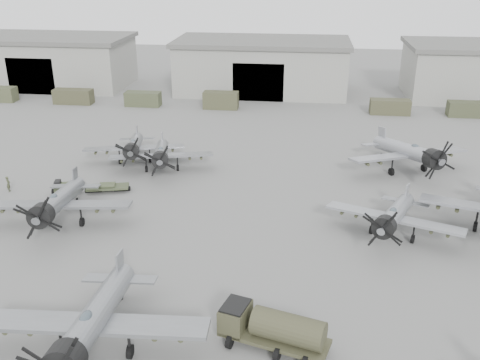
# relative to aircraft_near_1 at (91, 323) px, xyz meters

# --- Properties ---
(ground) EXTENTS (220.00, 220.00, 0.00)m
(ground) POSITION_rel_aircraft_near_1_xyz_m (3.94, 5.01, -2.43)
(ground) COLOR slate
(ground) RESTS_ON ground
(hangar_left) EXTENTS (29.00, 14.80, 8.70)m
(hangar_left) POSITION_rel_aircraft_near_1_xyz_m (-34.06, 66.98, 1.94)
(hangar_left) COLOR gray
(hangar_left) RESTS_ON ground
(hangar_center) EXTENTS (29.00, 14.80, 8.70)m
(hangar_center) POSITION_rel_aircraft_near_1_xyz_m (3.94, 66.98, 1.94)
(hangar_center) COLOR gray
(hangar_center) RESTS_ON ground
(support_truck_0) EXTENTS (5.00, 2.20, 2.29)m
(support_truck_0) POSITION_rel_aircraft_near_1_xyz_m (-36.88, 55.01, -1.29)
(support_truck_0) COLOR #43472E
(support_truck_0) RESTS_ON ground
(support_truck_1) EXTENTS (6.05, 2.20, 2.27)m
(support_truck_1) POSITION_rel_aircraft_near_1_xyz_m (-24.69, 55.01, -1.30)
(support_truck_1) COLOR #3E3E28
(support_truck_1) RESTS_ON ground
(support_truck_2) EXTENTS (5.42, 2.20, 2.19)m
(support_truck_2) POSITION_rel_aircraft_near_1_xyz_m (-13.43, 55.01, -1.34)
(support_truck_2) COLOR #3E432C
(support_truck_2) RESTS_ON ground
(support_truck_3) EXTENTS (5.28, 2.20, 2.56)m
(support_truck_3) POSITION_rel_aircraft_near_1_xyz_m (-1.25, 55.01, -1.15)
(support_truck_3) COLOR #40412A
(support_truck_3) RESTS_ON ground
(support_truck_5) EXTENTS (5.76, 2.20, 2.15)m
(support_truck_5) POSITION_rel_aircraft_near_1_xyz_m (23.88, 55.01, -1.36)
(support_truck_5) COLOR #3F4029
(support_truck_5) RESTS_ON ground
(support_truck_6) EXTENTS (5.39, 2.20, 2.16)m
(support_truck_6) POSITION_rel_aircraft_near_1_xyz_m (34.73, 55.01, -1.35)
(support_truck_6) COLOR #3B4029
(support_truck_6) RESTS_ON ground
(aircraft_near_1) EXTENTS (13.38, 12.04, 5.35)m
(aircraft_near_1) POSITION_rel_aircraft_near_1_xyz_m (0.00, 0.00, 0.00)
(aircraft_near_1) COLOR gray
(aircraft_near_1) RESTS_ON ground
(aircraft_mid_1) EXTENTS (12.47, 11.22, 4.96)m
(aircraft_mid_1) POSITION_rel_aircraft_near_1_xyz_m (-9.07, 15.28, -0.18)
(aircraft_mid_1) COLOR gray
(aircraft_mid_1) RESTS_ON ground
(aircraft_mid_2) EXTENTS (11.16, 10.07, 4.51)m
(aircraft_mid_2) POSITION_rel_aircraft_near_1_xyz_m (19.03, 16.61, -0.38)
(aircraft_mid_2) COLOR #9DA0A6
(aircraft_mid_2) RESTS_ON ground
(aircraft_far_0) EXTENTS (11.22, 10.10, 4.46)m
(aircraft_far_0) POSITION_rel_aircraft_near_1_xyz_m (-7.23, 30.84, -0.40)
(aircraft_far_0) COLOR gray
(aircraft_far_0) RESTS_ON ground
(aircraft_far_1) EXTENTS (12.93, 11.71, 5.28)m
(aircraft_far_1) POSITION_rel_aircraft_near_1_xyz_m (22.80, 31.41, -0.03)
(aircraft_far_1) COLOR #9C9EA5
(aircraft_far_1) RESTS_ON ground
(aircraft_extra_901) EXTENTS (11.22, 10.10, 4.46)m
(aircraft_extra_901) POSITION_rel_aircraft_near_1_xyz_m (-3.56, 28.75, -0.40)
(aircraft_extra_901) COLOR gray
(aircraft_extra_901) RESTS_ON ground
(fuel_tanker) EXTENTS (6.86, 3.85, 2.52)m
(fuel_tanker) POSITION_rel_aircraft_near_1_xyz_m (10.17, 2.18, -0.99)
(fuel_tanker) COLOR #3B3B26
(fuel_tanker) RESTS_ON ground
(tug_trailer) EXTENTS (7.19, 3.00, 1.43)m
(tug_trailer) POSITION_rel_aircraft_near_1_xyz_m (-10.00, 22.30, -1.90)
(tug_trailer) COLOR #3C442C
(tug_trailer) RESTS_ON ground
(ground_crew) EXTENTS (0.55, 0.67, 1.59)m
(ground_crew) POSITION_rel_aircraft_near_1_xyz_m (-17.26, 21.76, -1.64)
(ground_crew) COLOR #3E442C
(ground_crew) RESTS_ON ground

